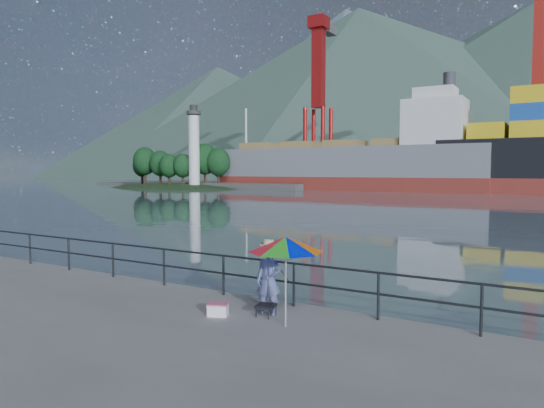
{
  "coord_description": "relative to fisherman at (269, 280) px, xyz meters",
  "views": [
    {
      "loc": [
        8.14,
        -8.02,
        3.14
      ],
      "look_at": [
        -0.12,
        6.0,
        2.0
      ],
      "focal_mm": 32.0,
      "sensor_mm": 36.0,
      "label": 1
    }
  ],
  "objects": [
    {
      "name": "beach_umbrella",
      "position": [
        0.75,
        -0.59,
        0.93
      ],
      "size": [
        1.75,
        1.75,
        1.83
      ],
      "color": "white",
      "rests_on": "ground"
    },
    {
      "name": "folding_stool",
      "position": [
        0.06,
        -0.21,
        -0.61
      ],
      "size": [
        0.45,
        0.45,
        0.26
      ],
      "color": "black",
      "rests_on": "ground"
    },
    {
      "name": "guardrail",
      "position": [
        -2.79,
        0.79,
        -0.22
      ],
      "size": [
        22.0,
        0.06,
        1.03
      ],
      "color": "#2D3033",
      "rests_on": "ground"
    },
    {
      "name": "fisherman",
      "position": [
        0.0,
        0.0,
        0.0
      ],
      "size": [
        0.63,
        0.52,
        1.49
      ],
      "primitive_type": "imported",
      "rotation": [
        0.0,
        0.0,
        0.35
      ],
      "color": "navy",
      "rests_on": "ground"
    },
    {
      "name": "cooler_bag",
      "position": [
        -0.87,
        -0.69,
        -0.63
      ],
      "size": [
        0.49,
        0.42,
        0.24
      ],
      "primitive_type": "cube",
      "rotation": [
        0.0,
        0.0,
        0.39
      ],
      "color": "white",
      "rests_on": "ground"
    },
    {
      "name": "fishing_rod",
      "position": [
        -0.3,
        0.9,
        -0.75
      ],
      "size": [
        0.31,
        1.87,
        1.33
      ],
      "primitive_type": "cylinder",
      "rotation": [
        0.96,
        0.0,
        0.15
      ],
      "color": "black",
      "rests_on": "ground"
    },
    {
      "name": "lighthouse_islet",
      "position": [
        -57.76,
        61.08,
        -0.48
      ],
      "size": [
        48.0,
        26.4,
        19.2
      ],
      "color": "#263F1E",
      "rests_on": "ground"
    },
    {
      "name": "harbor_water",
      "position": [
        -2.79,
        129.09,
        -0.75
      ],
      "size": [
        500.0,
        280.0,
        0.0
      ],
      "primitive_type": "cube",
      "color": "slate",
      "rests_on": "ground"
    },
    {
      "name": "bulk_carrier",
      "position": [
        -24.67,
        69.45,
        3.44
      ],
      "size": [
        47.65,
        8.25,
        14.5
      ],
      "color": "maroon",
      "rests_on": "ground"
    }
  ]
}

